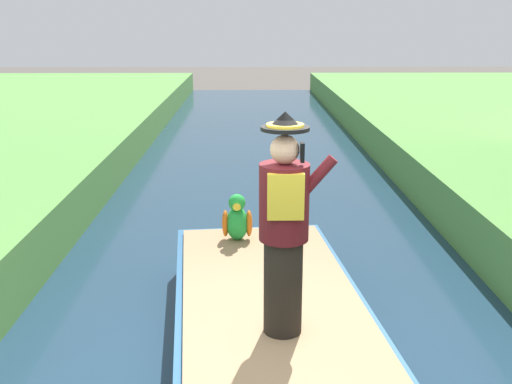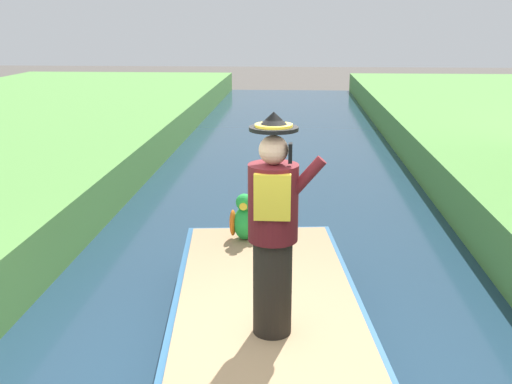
# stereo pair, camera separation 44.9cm
# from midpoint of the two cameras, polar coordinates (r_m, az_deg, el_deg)

# --- Properties ---
(boat) EXTENTS (2.20, 4.35, 0.61)m
(boat) POSITION_cam_midpoint_polar(r_m,az_deg,el_deg) (5.97, -0.86, -12.34)
(boat) COLOR #23517A
(boat) RESTS_ON canal_water
(person_pirate) EXTENTS (0.61, 0.42, 1.85)m
(person_pirate) POSITION_cam_midpoint_polar(r_m,az_deg,el_deg) (4.83, 0.03, -3.33)
(person_pirate) COLOR black
(person_pirate) RESTS_ON boat
(parrot_plush) EXTENTS (0.36, 0.35, 0.57)m
(parrot_plush) POSITION_cam_midpoint_polar(r_m,az_deg,el_deg) (7.15, -3.59, -2.67)
(parrot_plush) COLOR green
(parrot_plush) RESTS_ON boat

